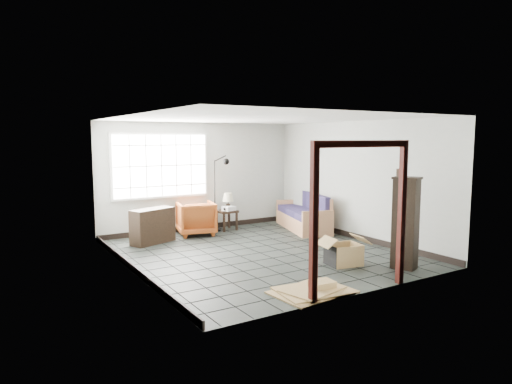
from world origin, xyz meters
TOP-DOWN VIEW (x-y plane):
  - ground at (0.00, 0.00)m, footprint 5.50×5.50m
  - room_shell at (0.00, 0.03)m, footprint 5.02×5.52m
  - window_panel at (-1.00, 2.70)m, footprint 2.32×0.08m
  - doorway_trim at (0.00, -2.70)m, footprint 1.80×0.08m
  - futon_sofa at (2.21, 1.42)m, footprint 1.31×2.14m
  - armchair at (-0.35, 2.23)m, footprint 0.97×0.93m
  - side_table at (0.50, 2.33)m, footprint 0.47×0.47m
  - table_lamp at (0.57, 2.37)m, footprint 0.35×0.35m
  - projector at (0.52, 2.25)m, footprint 0.34×0.30m
  - floor_lamp at (0.33, 2.32)m, footprint 0.49×0.43m
  - console_shelf at (-1.50, 1.91)m, footprint 1.03×0.69m
  - tall_shelf at (1.56, -2.19)m, footprint 0.47×0.52m
  - pot at (1.51, -2.11)m, footprint 0.21×0.21m
  - open_box at (0.82, -1.47)m, footprint 0.97×0.59m
  - cardboard_pile at (-0.56, -2.36)m, footprint 1.20×0.90m

SIDE VIEW (x-z plane):
  - ground at x=0.00m, z-range 0.00..0.00m
  - cardboard_pile at x=-0.56m, z-range -0.04..0.13m
  - open_box at x=0.82m, z-range -0.07..0.44m
  - futon_sofa at x=2.21m, z-range -0.12..0.76m
  - console_shelf at x=-1.50m, z-range 0.00..0.74m
  - side_table at x=0.50m, z-range 0.16..0.65m
  - armchair at x=-0.35m, z-range 0.00..0.84m
  - projector at x=0.52m, z-range 0.49..0.59m
  - table_lamp at x=0.57m, z-range 0.57..0.98m
  - tall_shelf at x=1.56m, z-range 0.01..1.59m
  - floor_lamp at x=0.33m, z-range 0.06..1.89m
  - doorway_trim at x=0.00m, z-range 0.28..2.48m
  - window_panel at x=-1.00m, z-range 0.84..2.36m
  - pot at x=1.51m, z-range 1.58..1.71m
  - room_shell at x=0.00m, z-range 0.37..2.98m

